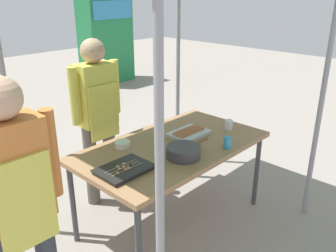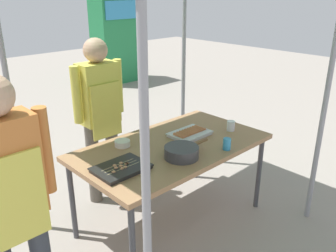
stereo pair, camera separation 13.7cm
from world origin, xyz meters
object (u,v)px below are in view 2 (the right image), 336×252
(drink_cup_by_wok, at_px, (231,126))
(drink_cup_near_edge, at_px, (227,144))
(tray_grilled_sausages, at_px, (190,133))
(neighbor_stall_left, at_px, (118,37))
(stall_table, at_px, (172,150))
(tray_meat_skewers, at_px, (121,168))
(vendor_woman, at_px, (100,109))
(condiment_bowl, at_px, (122,143))
(customer_nearby, at_px, (10,193))
(cooking_wok, at_px, (182,152))

(drink_cup_by_wok, bearing_deg, drink_cup_near_edge, -147.15)
(tray_grilled_sausages, height_order, neighbor_stall_left, neighbor_stall_left)
(stall_table, xyz_separation_m, drink_cup_near_edge, (0.25, -0.37, 0.10))
(tray_meat_skewers, relative_size, vendor_woman, 0.24)
(condiment_bowl, bearing_deg, drink_cup_by_wok, -23.85)
(drink_cup_by_wok, distance_m, customer_nearby, 1.95)
(stall_table, xyz_separation_m, cooking_wok, (-0.11, -0.22, 0.10))
(stall_table, distance_m, drink_cup_near_edge, 0.46)
(cooking_wok, height_order, neighbor_stall_left, neighbor_stall_left)
(condiment_bowl, distance_m, neighbor_stall_left, 5.23)
(tray_grilled_sausages, distance_m, neighbor_stall_left, 5.12)
(drink_cup_by_wok, xyz_separation_m, customer_nearby, (-1.95, -0.00, 0.14))
(tray_meat_skewers, bearing_deg, tray_grilled_sausages, 6.91)
(neighbor_stall_left, bearing_deg, vendor_woman, -128.18)
(cooking_wok, relative_size, vendor_woman, 0.27)
(drink_cup_by_wok, relative_size, vendor_woman, 0.06)
(neighbor_stall_left, bearing_deg, drink_cup_near_edge, -117.21)
(tray_meat_skewers, distance_m, vendor_woman, 0.92)
(tray_grilled_sausages, height_order, customer_nearby, customer_nearby)
(stall_table, distance_m, vendor_woman, 0.81)
(drink_cup_near_edge, xyz_separation_m, customer_nearby, (-1.60, 0.22, 0.14))
(customer_nearby, bearing_deg, neighbor_stall_left, 48.53)
(vendor_woman, xyz_separation_m, customer_nearby, (-1.16, -0.90, 0.02))
(drink_cup_near_edge, bearing_deg, tray_grilled_sausages, 90.89)
(customer_nearby, bearing_deg, condiment_bowl, 21.39)
(cooking_wok, height_order, condiment_bowl, cooking_wok)
(tray_meat_skewers, relative_size, drink_cup_near_edge, 3.92)
(tray_grilled_sausages, xyz_separation_m, drink_cup_near_edge, (0.01, -0.40, 0.03))
(tray_grilled_sausages, bearing_deg, drink_cup_near_edge, -89.11)
(tray_meat_skewers, distance_m, drink_cup_near_edge, 0.87)
(condiment_bowl, height_order, vendor_woman, vendor_woman)
(tray_meat_skewers, relative_size, condiment_bowl, 2.94)
(cooking_wok, distance_m, neighbor_stall_left, 5.52)
(tray_meat_skewers, distance_m, cooking_wok, 0.48)
(stall_table, height_order, drink_cup_near_edge, drink_cup_near_edge)
(cooking_wok, distance_m, condiment_bowl, 0.52)
(vendor_woman, relative_size, customer_nearby, 0.99)
(cooking_wok, bearing_deg, stall_table, 62.74)
(tray_grilled_sausages, relative_size, condiment_bowl, 2.71)
(tray_grilled_sausages, bearing_deg, neighbor_stall_left, 60.69)
(cooking_wok, relative_size, drink_cup_near_edge, 4.44)
(customer_nearby, bearing_deg, tray_meat_skewers, 5.77)
(drink_cup_near_edge, bearing_deg, vendor_woman, 111.46)
(vendor_woman, bearing_deg, cooking_wok, 94.58)
(drink_cup_near_edge, bearing_deg, neighbor_stall_left, 62.79)
(drink_cup_by_wok, xyz_separation_m, vendor_woman, (-0.79, 0.90, 0.12))
(condiment_bowl, bearing_deg, vendor_woman, 76.14)
(stall_table, height_order, vendor_woman, vendor_woman)
(condiment_bowl, relative_size, neighbor_stall_left, 0.07)
(cooking_wok, bearing_deg, tray_meat_skewers, 161.60)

